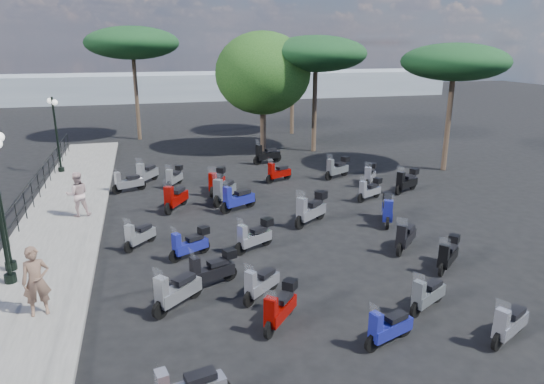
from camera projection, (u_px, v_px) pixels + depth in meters
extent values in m
plane|color=black|center=(248.00, 236.00, 17.13)|extent=(120.00, 120.00, 0.00)
cube|color=#615F5D|center=(62.00, 222.00, 18.27)|extent=(3.00, 30.00, 0.15)
cylinder|color=black|center=(7.00, 231.00, 15.68)|extent=(0.04, 0.04, 1.10)
cylinder|color=black|center=(17.00, 217.00, 16.94)|extent=(0.04, 0.04, 1.10)
cylinder|color=black|center=(25.00, 205.00, 18.21)|extent=(0.04, 0.04, 1.10)
cylinder|color=black|center=(32.00, 194.00, 19.47)|extent=(0.04, 0.04, 1.10)
cylinder|color=black|center=(39.00, 185.00, 20.73)|extent=(0.04, 0.04, 1.10)
cylinder|color=black|center=(44.00, 177.00, 22.00)|extent=(0.04, 0.04, 1.10)
cylinder|color=black|center=(49.00, 170.00, 23.26)|extent=(0.04, 0.04, 1.10)
cylinder|color=black|center=(54.00, 163.00, 24.52)|extent=(0.04, 0.04, 1.10)
cylinder|color=black|center=(58.00, 157.00, 25.79)|extent=(0.04, 0.04, 1.10)
cylinder|color=black|center=(61.00, 152.00, 27.05)|extent=(0.04, 0.04, 1.10)
cylinder|color=black|center=(65.00, 147.00, 28.31)|extent=(0.04, 0.04, 1.10)
cylinder|color=black|center=(68.00, 143.00, 29.58)|extent=(0.04, 0.04, 1.10)
cube|color=black|center=(19.00, 197.00, 17.42)|extent=(0.04, 26.00, 0.04)
cube|color=black|center=(21.00, 211.00, 17.58)|extent=(0.04, 26.00, 0.04)
cylinder|color=black|center=(11.00, 278.00, 13.46)|extent=(0.33, 0.33, 0.25)
cylinder|color=black|center=(11.00, 266.00, 14.22)|extent=(0.33, 0.33, 0.25)
cylinder|color=black|center=(0.00, 203.00, 13.65)|extent=(0.11, 0.11, 4.11)
cylinder|color=black|center=(61.00, 169.00, 25.06)|extent=(0.31, 0.31, 0.23)
cylinder|color=black|center=(57.00, 135.00, 24.53)|extent=(0.11, 0.11, 3.83)
cylinder|color=black|center=(52.00, 100.00, 24.01)|extent=(0.38, 0.81, 0.04)
sphere|color=white|center=(50.00, 101.00, 24.36)|extent=(0.27, 0.27, 0.27)
sphere|color=white|center=(55.00, 102.00, 23.71)|extent=(0.27, 0.27, 0.27)
imported|color=brown|center=(36.00, 281.00, 11.67)|extent=(0.71, 0.53, 1.77)
imported|color=#C0A1A1|center=(78.00, 194.00, 18.42)|extent=(0.94, 0.78, 1.74)
cylinder|color=black|center=(193.00, 284.00, 13.22)|extent=(0.46, 0.25, 0.46)
cylinder|color=black|center=(229.00, 273.00, 13.85)|extent=(0.46, 0.25, 0.46)
cube|color=black|center=(213.00, 272.00, 13.51)|extent=(1.27, 0.73, 0.32)
cube|color=black|center=(218.00, 262.00, 13.53)|extent=(0.63, 0.47, 0.13)
cube|color=black|center=(195.00, 269.00, 13.14)|extent=(0.29, 0.34, 0.67)
plane|color=white|center=(192.00, 255.00, 12.98)|extent=(0.20, 0.36, 0.35)
cube|color=black|center=(229.00, 253.00, 13.68)|extent=(0.41, 0.40, 0.25)
cylinder|color=black|center=(175.00, 256.00, 14.99)|extent=(0.42, 0.28, 0.43)
cylinder|color=black|center=(204.00, 247.00, 15.68)|extent=(0.42, 0.28, 0.43)
cube|color=navy|center=(191.00, 246.00, 15.32)|extent=(1.17, 0.80, 0.30)
cube|color=black|center=(194.00, 238.00, 15.34)|extent=(0.60, 0.48, 0.12)
cube|color=navy|center=(177.00, 243.00, 14.92)|extent=(0.30, 0.33, 0.62)
plane|color=white|center=(174.00, 232.00, 14.76)|extent=(0.22, 0.33, 0.33)
cube|color=black|center=(204.00, 230.00, 15.52)|extent=(0.40, 0.39, 0.23)
cylinder|color=black|center=(129.00, 247.00, 15.69)|extent=(0.35, 0.37, 0.42)
cylinder|color=black|center=(151.00, 236.00, 16.59)|extent=(0.35, 0.37, 0.42)
cube|color=gray|center=(141.00, 236.00, 16.13)|extent=(0.99, 1.05, 0.30)
cube|color=black|center=(144.00, 228.00, 16.19)|extent=(0.55, 0.57, 0.12)
cube|color=gray|center=(130.00, 234.00, 15.63)|extent=(0.33, 0.32, 0.62)
plane|color=white|center=(128.00, 223.00, 15.47)|extent=(0.29, 0.28, 0.33)
cylinder|color=black|center=(117.00, 189.00, 21.78)|extent=(0.46, 0.26, 0.46)
cylinder|color=black|center=(141.00, 185.00, 22.42)|extent=(0.46, 0.26, 0.46)
cube|color=gray|center=(130.00, 183.00, 22.08)|extent=(1.27, 0.75, 0.32)
cube|color=black|center=(133.00, 177.00, 22.09)|extent=(0.63, 0.47, 0.13)
cube|color=gray|center=(118.00, 180.00, 21.69)|extent=(0.30, 0.34, 0.67)
plane|color=white|center=(116.00, 171.00, 21.53)|extent=(0.20, 0.36, 0.35)
cylinder|color=black|center=(140.00, 181.00, 22.91)|extent=(0.36, 0.47, 0.50)
cylinder|color=black|center=(155.00, 175.00, 24.04)|extent=(0.36, 0.47, 0.50)
cube|color=gray|center=(148.00, 174.00, 23.47)|extent=(1.04, 1.32, 0.35)
cube|color=black|center=(150.00, 167.00, 23.55)|extent=(0.61, 0.69, 0.15)
cube|color=gray|center=(141.00, 171.00, 22.85)|extent=(0.39, 0.36, 0.73)
plane|color=white|center=(139.00, 162.00, 22.65)|extent=(0.38, 0.29, 0.39)
cube|color=black|center=(201.00, 376.00, 8.90)|extent=(0.62, 0.40, 0.13)
plane|color=white|center=(158.00, 368.00, 8.44)|extent=(0.15, 0.37, 0.36)
cylinder|color=black|center=(249.00, 299.00, 12.50)|extent=(0.39, 0.35, 0.43)
cylinder|color=black|center=(273.00, 282.00, 13.35)|extent=(0.39, 0.35, 0.43)
cube|color=#AEAFBB|center=(263.00, 284.00, 12.91)|extent=(1.09, 0.99, 0.31)
cube|color=black|center=(266.00, 273.00, 12.96)|extent=(0.59, 0.56, 0.13)
cube|color=#AEAFBB|center=(251.00, 283.00, 12.43)|extent=(0.33, 0.34, 0.63)
plane|color=white|center=(249.00, 269.00, 12.27)|extent=(0.28, 0.31, 0.34)
cylinder|color=black|center=(160.00, 309.00, 11.93)|extent=(0.44, 0.40, 0.49)
cylinder|color=black|center=(195.00, 289.00, 12.91)|extent=(0.44, 0.40, 0.49)
cube|color=gray|center=(179.00, 292.00, 12.40)|extent=(1.24, 1.14, 0.35)
cube|color=black|center=(183.00, 279.00, 12.46)|extent=(0.67, 0.64, 0.14)
cube|color=gray|center=(162.00, 291.00, 11.86)|extent=(0.37, 0.38, 0.72)
plane|color=white|center=(158.00, 275.00, 11.67)|extent=(0.32, 0.35, 0.38)
cylinder|color=black|center=(169.00, 209.00, 19.15)|extent=(0.36, 0.50, 0.52)
cylinder|color=black|center=(184.00, 199.00, 20.34)|extent=(0.36, 0.50, 0.52)
cube|color=#7A0703|center=(177.00, 199.00, 19.74)|extent=(1.05, 1.39, 0.37)
cube|color=black|center=(178.00, 190.00, 19.81)|extent=(0.62, 0.72, 0.15)
cube|color=#7A0703|center=(169.00, 196.00, 19.08)|extent=(0.40, 0.37, 0.76)
plane|color=white|center=(167.00, 185.00, 18.88)|extent=(0.39, 0.29, 0.40)
cylinder|color=black|center=(226.00, 208.00, 19.25)|extent=(0.49, 0.32, 0.50)
cylinder|color=black|center=(250.00, 201.00, 20.05)|extent=(0.49, 0.32, 0.50)
cube|color=navy|center=(239.00, 200.00, 19.63)|extent=(1.37, 0.93, 0.35)
cube|color=black|center=(243.00, 192.00, 19.65)|extent=(0.70, 0.56, 0.15)
cube|color=navy|center=(227.00, 196.00, 19.16)|extent=(0.35, 0.38, 0.73)
plane|color=white|center=(226.00, 185.00, 18.98)|extent=(0.25, 0.39, 0.39)
cylinder|color=black|center=(169.00, 185.00, 22.46)|extent=(0.30, 0.41, 0.43)
cylinder|color=black|center=(180.00, 179.00, 23.44)|extent=(0.30, 0.41, 0.43)
cube|color=gray|center=(175.00, 179.00, 22.95)|extent=(0.85, 1.15, 0.30)
cube|color=black|center=(176.00, 173.00, 23.01)|extent=(0.50, 0.59, 0.12)
cube|color=gray|center=(169.00, 176.00, 22.41)|extent=(0.33, 0.30, 0.62)
plane|color=white|center=(168.00, 168.00, 22.24)|extent=(0.33, 0.23, 0.33)
cube|color=black|center=(179.00, 168.00, 23.29)|extent=(0.40, 0.41, 0.23)
cylinder|color=black|center=(269.00, 329.00, 11.15)|extent=(0.37, 0.40, 0.45)
cylinder|color=black|center=(289.00, 306.00, 12.11)|extent=(0.37, 0.40, 0.45)
cube|color=#7A0703|center=(281.00, 310.00, 11.62)|extent=(1.04, 1.13, 0.32)
cube|color=black|center=(284.00, 297.00, 11.68)|extent=(0.58, 0.61, 0.13)
cube|color=#7A0703|center=(271.00, 311.00, 11.08)|extent=(0.35, 0.34, 0.66)
plane|color=white|center=(270.00, 296.00, 10.91)|extent=(0.32, 0.29, 0.35)
cube|color=black|center=(290.00, 284.00, 11.95)|extent=(0.44, 0.44, 0.24)
cylinder|color=black|center=(372.00, 343.00, 10.65)|extent=(0.43, 0.23, 0.42)
cylinder|color=black|center=(405.00, 328.00, 11.22)|extent=(0.43, 0.23, 0.42)
cube|color=navy|center=(391.00, 328.00, 10.91)|extent=(1.18, 0.67, 0.30)
cube|color=black|center=(396.00, 317.00, 10.92)|extent=(0.59, 0.43, 0.12)
cube|color=navy|center=(376.00, 326.00, 10.57)|extent=(0.27, 0.31, 0.62)
plane|color=white|center=(375.00, 311.00, 10.42)|extent=(0.18, 0.34, 0.33)
cylinder|color=black|center=(241.00, 248.00, 15.51)|extent=(0.45, 0.30, 0.46)
cylinder|color=black|center=(267.00, 239.00, 16.26)|extent=(0.45, 0.30, 0.46)
cube|color=#AEAFBB|center=(255.00, 238.00, 15.87)|extent=(1.24, 0.87, 0.32)
cube|color=black|center=(259.00, 230.00, 15.90)|extent=(0.64, 0.52, 0.13)
cube|color=#AEAFBB|center=(242.00, 235.00, 15.43)|extent=(0.32, 0.35, 0.66)
plane|color=white|center=(241.00, 223.00, 15.27)|extent=(0.24, 0.35, 0.35)
cube|color=black|center=(267.00, 222.00, 16.10)|extent=(0.43, 0.42, 0.25)
cylinder|color=black|center=(217.00, 201.00, 20.02)|extent=(0.41, 0.50, 0.53)
cylinder|color=black|center=(231.00, 192.00, 21.20)|extent=(0.41, 0.50, 0.53)
cube|color=#565B5F|center=(225.00, 192.00, 20.60)|extent=(1.16, 1.39, 0.38)
cube|color=black|center=(227.00, 184.00, 20.68)|extent=(0.66, 0.74, 0.16)
cube|color=#565B5F|center=(218.00, 189.00, 19.95)|extent=(0.41, 0.40, 0.78)
plane|color=white|center=(217.00, 177.00, 19.74)|extent=(0.39, 0.32, 0.41)
cylinder|color=black|center=(213.00, 192.00, 21.31)|extent=(0.32, 0.49, 0.50)
cylinder|color=black|center=(221.00, 184.00, 22.48)|extent=(0.32, 0.49, 0.50)
cube|color=#7A0703|center=(217.00, 184.00, 21.89)|extent=(0.93, 1.37, 0.35)
cube|color=black|center=(218.00, 176.00, 21.97)|extent=(0.56, 0.70, 0.15)
cube|color=#7A0703|center=(213.00, 181.00, 21.25)|extent=(0.38, 0.35, 0.73)
plane|color=white|center=(212.00, 171.00, 21.05)|extent=(0.39, 0.25, 0.39)
cube|color=black|center=(221.00, 170.00, 22.30)|extent=(0.46, 0.47, 0.27)
cylinder|color=black|center=(270.00, 179.00, 23.44)|extent=(0.45, 0.28, 0.45)
cylinder|color=black|center=(287.00, 175.00, 24.14)|extent=(0.45, 0.28, 0.45)
cube|color=#7A0703|center=(280.00, 173.00, 23.77)|extent=(1.24, 0.81, 0.32)
cube|color=black|center=(282.00, 168.00, 23.79)|extent=(0.63, 0.50, 0.13)
cube|color=#7A0703|center=(271.00, 170.00, 23.36)|extent=(0.31, 0.34, 0.66)
plane|color=white|center=(270.00, 162.00, 23.20)|extent=(0.22, 0.36, 0.35)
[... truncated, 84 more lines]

